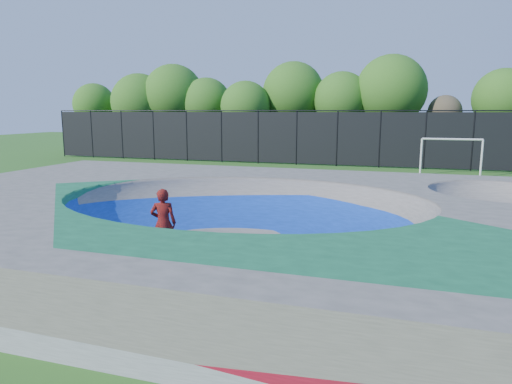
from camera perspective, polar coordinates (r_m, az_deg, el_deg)
ground at (r=13.76m, az=-1.73°, el=-6.73°), size 120.00×120.00×0.00m
skate_deck at (r=13.57m, az=-1.75°, el=-3.69°), size 22.00×14.00×1.50m
skater at (r=12.73m, az=-11.50°, el=-3.84°), size 0.81×0.66×1.92m
skateboard at (r=12.98m, az=-11.36°, el=-7.86°), size 0.81×0.41×0.05m
soccer_goal at (r=30.35m, az=23.23°, el=4.85°), size 3.55×0.12×2.35m
fence at (r=33.77m, az=10.11°, el=6.75°), size 48.09×0.09×4.04m
treeline at (r=38.92m, az=12.00°, el=11.61°), size 52.47×7.18×8.46m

